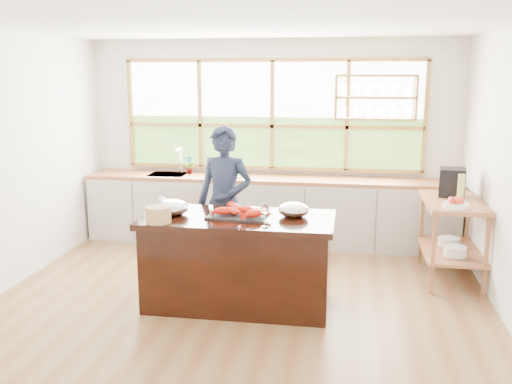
% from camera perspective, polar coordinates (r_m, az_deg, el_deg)
% --- Properties ---
extents(ground_plane, '(5.00, 5.00, 0.00)m').
position_cam_1_polar(ground_plane, '(5.98, -1.37, -10.40)').
color(ground_plane, olive).
extents(room_shell, '(5.02, 4.52, 2.71)m').
position_cam_1_polar(room_shell, '(6.05, -0.32, 7.01)').
color(room_shell, silver).
rests_on(room_shell, ground_plane).
extents(back_counter, '(4.90, 0.63, 0.90)m').
position_cam_1_polar(back_counter, '(7.67, 1.16, -1.78)').
color(back_counter, '#ACABA3').
rests_on(back_counter, ground_plane).
extents(right_shelf_unit, '(0.62, 1.10, 0.90)m').
position_cam_1_polar(right_shelf_unit, '(6.64, 19.06, -3.28)').
color(right_shelf_unit, '#A65C36').
rests_on(right_shelf_unit, ground_plane).
extents(island, '(1.85, 0.90, 0.90)m').
position_cam_1_polar(island, '(5.64, -1.77, -6.89)').
color(island, black).
rests_on(island, ground_plane).
extents(cook, '(0.68, 0.50, 1.71)m').
position_cam_1_polar(cook, '(6.25, -3.15, -1.18)').
color(cook, '#192034').
rests_on(cook, ground_plane).
extents(potted_plant, '(0.15, 0.11, 0.27)m').
position_cam_1_polar(potted_plant, '(7.83, -6.69, 2.76)').
color(potted_plant, slate).
rests_on(potted_plant, back_counter).
extents(cutting_board, '(0.43, 0.35, 0.01)m').
position_cam_1_polar(cutting_board, '(7.66, -2.79, 1.67)').
color(cutting_board, '#59B042').
rests_on(cutting_board, back_counter).
extents(espresso_machine, '(0.31, 0.33, 0.31)m').
position_cam_1_polar(espresso_machine, '(6.76, 19.00, 0.93)').
color(espresso_machine, black).
rests_on(espresso_machine, right_shelf_unit).
extents(wine_bottle, '(0.08, 0.08, 0.30)m').
position_cam_1_polar(wine_bottle, '(6.51, 19.81, 0.40)').
color(wine_bottle, '#AEB85B').
rests_on(wine_bottle, right_shelf_unit).
extents(fruit_bowl, '(0.26, 0.26, 0.11)m').
position_cam_1_polar(fruit_bowl, '(6.22, 19.34, -1.11)').
color(fruit_bowl, white).
rests_on(fruit_bowl, right_shelf_unit).
extents(slate_board, '(0.59, 0.45, 0.02)m').
position_cam_1_polar(slate_board, '(5.52, -1.84, -2.36)').
color(slate_board, black).
rests_on(slate_board, island).
extents(lobster_pile, '(0.52, 0.44, 0.08)m').
position_cam_1_polar(lobster_pile, '(5.50, -1.62, -1.88)').
color(lobster_pile, red).
rests_on(lobster_pile, slate_board).
extents(mixing_bowl_left, '(0.33, 0.33, 0.16)m').
position_cam_1_polar(mixing_bowl_left, '(5.64, -8.39, -1.56)').
color(mixing_bowl_left, '#B2B4B9').
rests_on(mixing_bowl_left, island).
extents(mixing_bowl_right, '(0.30, 0.30, 0.14)m').
position_cam_1_polar(mixing_bowl_right, '(5.53, 3.78, -1.79)').
color(mixing_bowl_right, '#B2B4B9').
rests_on(mixing_bowl_right, island).
extents(wine_glass, '(0.08, 0.08, 0.22)m').
position_cam_1_polar(wine_glass, '(5.10, 0.91, -1.80)').
color(wine_glass, white).
rests_on(wine_glass, island).
extents(wicker_basket, '(0.24, 0.24, 0.15)m').
position_cam_1_polar(wicker_basket, '(5.36, -9.74, -2.24)').
color(wicker_basket, tan).
rests_on(wicker_basket, island).
extents(parchment_roll, '(0.23, 0.30, 0.08)m').
position_cam_1_polar(parchment_roll, '(5.98, -9.04, -1.08)').
color(parchment_roll, silver).
rests_on(parchment_roll, island).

